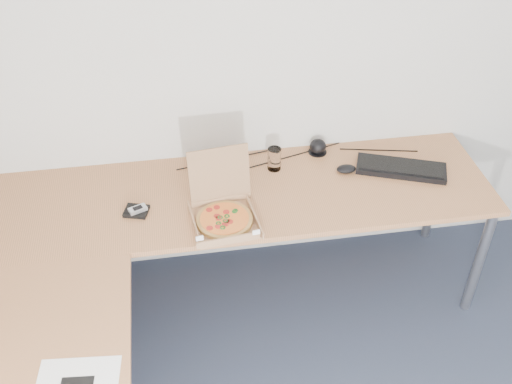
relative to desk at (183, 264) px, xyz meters
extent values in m
cube|color=#B57447|center=(0.32, 0.43, 0.01)|extent=(2.50, 0.70, 0.03)
cylinder|color=gray|center=(1.52, 0.73, -0.35)|extent=(0.05, 0.05, 0.70)
cube|color=#AC7C53|center=(0.21, 0.21, 0.03)|extent=(0.29, 0.29, 0.01)
cube|color=#AC7C53|center=(0.21, 0.37, 0.18)|extent=(0.29, 0.06, 0.29)
cylinder|color=#BD8842|center=(0.21, 0.21, 0.05)|extent=(0.26, 0.26, 0.02)
cylinder|color=red|center=(0.21, 0.21, 0.06)|extent=(0.23, 0.23, 0.00)
cylinder|color=white|center=(0.52, 0.60, 0.09)|extent=(0.07, 0.07, 0.12)
cube|color=black|center=(1.16, 0.47, 0.04)|extent=(0.48, 0.32, 0.03)
ellipsoid|color=black|center=(0.88, 0.51, 0.05)|extent=(0.11, 0.09, 0.04)
cube|color=black|center=(-0.20, 0.35, 0.04)|extent=(0.13, 0.12, 0.02)
cube|color=#B2B5BA|center=(-0.19, 0.34, 0.06)|extent=(0.10, 0.07, 0.02)
cube|color=white|center=(-0.41, -0.56, 0.03)|extent=(0.31, 0.23, 0.00)
ellipsoid|color=black|center=(0.77, 0.71, 0.07)|extent=(0.10, 0.10, 0.08)
camera|label=1|loc=(0.02, -1.94, 1.94)|focal=43.17mm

